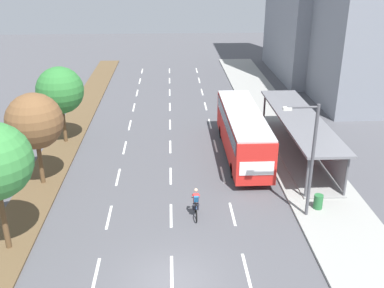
% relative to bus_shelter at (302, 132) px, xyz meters
% --- Properties ---
extents(ground_plane, '(140.00, 140.00, 0.00)m').
position_rel_bus_shelter_xyz_m(ground_plane, '(-9.53, -13.33, -1.86)').
color(ground_plane, '#4C4C51').
extents(median_strip, '(2.60, 52.00, 0.12)m').
position_rel_bus_shelter_xyz_m(median_strip, '(-17.83, 6.67, -1.80)').
color(median_strip, brown).
rests_on(median_strip, ground).
extents(sidewalk_right, '(4.50, 52.00, 0.15)m').
position_rel_bus_shelter_xyz_m(sidewalk_right, '(-0.28, 6.67, -1.79)').
color(sidewalk_right, gray).
rests_on(sidewalk_right, ground).
extents(lane_divider_left, '(0.14, 46.86, 0.01)m').
position_rel_bus_shelter_xyz_m(lane_divider_left, '(-13.03, 4.60, -1.86)').
color(lane_divider_left, white).
rests_on(lane_divider_left, ground).
extents(lane_divider_center, '(0.14, 46.86, 0.01)m').
position_rel_bus_shelter_xyz_m(lane_divider_center, '(-9.53, 4.60, -1.86)').
color(lane_divider_center, white).
rests_on(lane_divider_center, ground).
extents(lane_divider_right, '(0.14, 46.86, 0.01)m').
position_rel_bus_shelter_xyz_m(lane_divider_right, '(-6.03, 4.60, -1.86)').
color(lane_divider_right, white).
rests_on(lane_divider_right, ground).
extents(bus_shelter, '(2.90, 13.61, 2.86)m').
position_rel_bus_shelter_xyz_m(bus_shelter, '(0.00, 0.00, 0.00)').
color(bus_shelter, gray).
rests_on(bus_shelter, sidewalk_right).
extents(bus, '(2.54, 11.29, 3.37)m').
position_rel_bus_shelter_xyz_m(bus, '(-4.28, 0.31, 0.20)').
color(bus, red).
rests_on(bus, ground).
extents(cyclist, '(0.46, 1.82, 1.71)m').
position_rel_bus_shelter_xyz_m(cyclist, '(-8.13, -7.86, -1.07)').
color(cyclist, black).
rests_on(cyclist, ground).
extents(median_tree_second, '(3.47, 3.47, 5.92)m').
position_rel_bus_shelter_xyz_m(median_tree_second, '(-17.73, -3.52, 2.42)').
color(median_tree_second, brown).
rests_on(median_tree_second, median_strip).
extents(median_tree_third, '(3.55, 3.55, 5.91)m').
position_rel_bus_shelter_xyz_m(median_tree_third, '(-17.74, 3.40, 2.38)').
color(median_tree_third, brown).
rests_on(median_tree_third, median_strip).
extents(streetlight, '(1.91, 0.24, 6.50)m').
position_rel_bus_shelter_xyz_m(streetlight, '(-2.11, -8.23, 2.02)').
color(streetlight, '#4C4C51').
rests_on(streetlight, sidewalk_right).
extents(trash_bin, '(0.52, 0.52, 0.85)m').
position_rel_bus_shelter_xyz_m(trash_bin, '(-1.08, -7.59, -1.29)').
color(trash_bin, '#286B38').
rests_on(trash_bin, sidewalk_right).
extents(building_near_right, '(10.20, 9.98, 17.16)m').
position_rel_bus_shelter_xyz_m(building_near_right, '(10.13, 12.03, 6.71)').
color(building_near_right, gray).
rests_on(building_near_right, ground).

